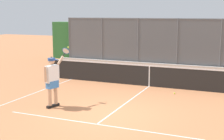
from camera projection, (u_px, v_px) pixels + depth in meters
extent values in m
plane|color=#C67A4C|center=(110.00, 115.00, 10.57)|extent=(60.00, 60.00, 0.00)
cube|color=white|center=(97.00, 124.00, 9.66)|extent=(6.25, 0.05, 0.01)
cube|color=white|center=(2.00, 105.00, 11.64)|extent=(0.05, 9.92, 0.01)
cube|color=white|center=(128.00, 101.00, 12.13)|extent=(0.05, 5.45, 0.01)
cylinder|color=#565B60|center=(221.00, 44.00, 18.73)|extent=(0.07, 0.07, 2.93)
cylinder|color=#565B60|center=(177.00, 43.00, 19.70)|extent=(0.07, 0.07, 2.93)
cylinder|color=#565B60|center=(138.00, 41.00, 20.66)|extent=(0.07, 0.07, 2.93)
cylinder|color=#565B60|center=(102.00, 40.00, 21.63)|extent=(0.07, 0.07, 2.93)
cylinder|color=#565B60|center=(69.00, 39.00, 22.59)|extent=(0.07, 0.07, 2.93)
cylinder|color=#565B60|center=(178.00, 19.00, 19.45)|extent=(15.09, 0.05, 0.05)
cube|color=#565B60|center=(177.00, 43.00, 19.70)|extent=(15.09, 0.02, 2.93)
cube|color=#2D6B33|center=(179.00, 44.00, 20.32)|extent=(18.09, 0.90, 2.60)
cube|color=silver|center=(176.00, 66.00, 19.78)|extent=(16.09, 0.18, 0.15)
cylinder|color=#2D2D2D|center=(52.00, 67.00, 16.48)|extent=(0.09, 0.09, 1.07)
cube|color=black|center=(149.00, 76.00, 14.52)|extent=(10.20, 0.02, 0.91)
cube|color=white|center=(150.00, 66.00, 14.44)|extent=(10.20, 0.04, 0.05)
cube|color=white|center=(149.00, 76.00, 14.52)|extent=(0.05, 0.04, 0.91)
cube|color=black|center=(50.00, 107.00, 11.30)|extent=(0.17, 0.28, 0.09)
cylinder|color=tan|center=(50.00, 94.00, 11.22)|extent=(0.13, 0.13, 0.81)
cube|color=black|center=(56.00, 105.00, 11.52)|extent=(0.17, 0.28, 0.09)
cylinder|color=tan|center=(56.00, 93.00, 11.44)|extent=(0.13, 0.13, 0.81)
cube|color=#3D7AC6|center=(52.00, 84.00, 11.28)|extent=(0.31, 0.46, 0.26)
cube|color=white|center=(52.00, 74.00, 11.21)|extent=(0.32, 0.53, 0.58)
cylinder|color=tan|center=(45.00, 74.00, 10.97)|extent=(0.08, 0.08, 0.54)
cylinder|color=tan|center=(60.00, 60.00, 11.54)|extent=(0.10, 0.40, 0.30)
sphere|color=tan|center=(52.00, 61.00, 11.13)|extent=(0.22, 0.22, 0.22)
cylinder|color=#284C93|center=(51.00, 59.00, 11.12)|extent=(0.31, 0.31, 0.08)
cube|color=#284C93|center=(54.00, 60.00, 11.22)|extent=(0.23, 0.24, 0.02)
cylinder|color=black|center=(64.00, 55.00, 11.74)|extent=(0.04, 0.17, 0.13)
torus|color=#28569E|center=(66.00, 51.00, 11.89)|extent=(0.30, 0.20, 0.26)
cylinder|color=silver|center=(66.00, 51.00, 11.89)|extent=(0.26, 0.15, 0.21)
sphere|color=#C1D138|center=(68.00, 47.00, 12.03)|extent=(0.07, 0.07, 0.07)
sphere|color=#D6E042|center=(174.00, 93.00, 13.23)|extent=(0.07, 0.07, 0.07)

